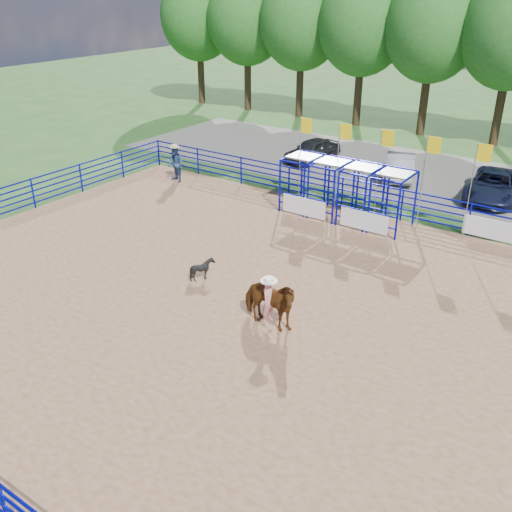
# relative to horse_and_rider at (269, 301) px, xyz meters

# --- Properties ---
(ground) EXTENTS (120.00, 120.00, 0.00)m
(ground) POSITION_rel_horse_and_rider_xyz_m (0.02, 0.82, -0.97)
(ground) COLOR #355E25
(ground) RESTS_ON ground
(arena_dirt) EXTENTS (30.00, 20.00, 0.02)m
(arena_dirt) POSITION_rel_horse_and_rider_xyz_m (0.02, 0.82, -0.96)
(arena_dirt) COLOR #936949
(arena_dirt) RESTS_ON ground
(gravel_strip) EXTENTS (40.00, 10.00, 0.01)m
(gravel_strip) POSITION_rel_horse_and_rider_xyz_m (0.02, 17.82, -0.97)
(gravel_strip) COLOR slate
(gravel_strip) RESTS_ON ground
(horse_and_rider) EXTENTS (2.08, 0.96, 2.50)m
(horse_and_rider) POSITION_rel_horse_and_rider_xyz_m (0.00, 0.00, 0.00)
(horse_and_rider) COLOR #613413
(horse_and_rider) RESTS_ON arena_dirt
(calf) EXTENTS (0.93, 0.87, 0.86)m
(calf) POSITION_rel_horse_and_rider_xyz_m (-3.72, 1.25, -0.52)
(calf) COLOR black
(calf) RESTS_ON arena_dirt
(spectator_cowboy) EXTENTS (1.13, 1.00, 2.00)m
(spectator_cowboy) POSITION_rel_horse_and_rider_xyz_m (-12.09, 9.11, 0.04)
(spectator_cowboy) COLOR navy
(spectator_cowboy) RESTS_ON arena_dirt
(car_a) EXTENTS (2.35, 4.18, 1.34)m
(car_a) POSITION_rel_horse_and_rider_xyz_m (-8.00, 16.71, -0.29)
(car_a) COLOR black
(car_a) RESTS_ON gravel_strip
(car_b) EXTENTS (2.84, 4.65, 1.45)m
(car_b) POSITION_rel_horse_and_rider_xyz_m (-2.42, 16.74, -0.24)
(car_b) COLOR gray
(car_b) RESTS_ON gravel_strip
(car_c) EXTENTS (2.73, 5.21, 1.40)m
(car_c) POSITION_rel_horse_and_rider_xyz_m (2.70, 16.16, -0.26)
(car_c) COLOR #151934
(car_c) RESTS_ON gravel_strip
(perimeter_fence) EXTENTS (30.10, 20.10, 1.50)m
(perimeter_fence) POSITION_rel_horse_and_rider_xyz_m (0.02, 0.82, -0.22)
(perimeter_fence) COLOR #070A9E
(perimeter_fence) RESTS_ON ground
(chute_assembly) EXTENTS (19.32, 2.41, 4.20)m
(chute_assembly) POSITION_rel_horse_and_rider_xyz_m (-1.88, 9.66, 0.29)
(chute_assembly) COLOR #070A9E
(chute_assembly) RESTS_ON ground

